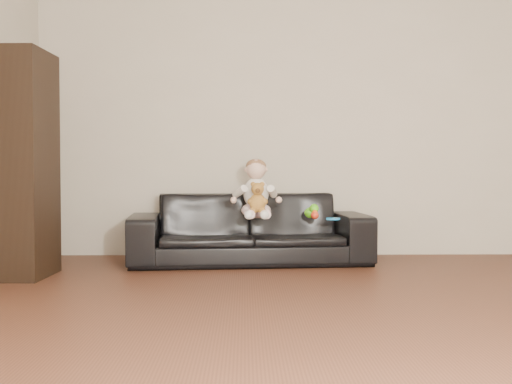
{
  "coord_description": "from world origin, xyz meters",
  "views": [
    {
      "loc": [
        -0.61,
        -3.19,
        0.79
      ],
      "look_at": [
        -0.52,
        2.15,
        0.61
      ],
      "focal_mm": 45.0,
      "sensor_mm": 36.0,
      "label": 1
    }
  ],
  "objects_px": {
    "baby": "(256,192)",
    "toy_rattle": "(315,215)",
    "sofa": "(249,228)",
    "cabinet": "(20,164)",
    "toy_blue_disc": "(333,219)",
    "teddy_bear": "(258,198)",
    "toy_green": "(311,213)"
  },
  "relations": [
    {
      "from": "baby",
      "to": "toy_rattle",
      "type": "bearing_deg",
      "value": -19.24
    },
    {
      "from": "cabinet",
      "to": "toy_rattle",
      "type": "bearing_deg",
      "value": 14.49
    },
    {
      "from": "toy_green",
      "to": "toy_blue_disc",
      "type": "height_order",
      "value": "toy_green"
    },
    {
      "from": "cabinet",
      "to": "teddy_bear",
      "type": "height_order",
      "value": "cabinet"
    },
    {
      "from": "baby",
      "to": "teddy_bear",
      "type": "xyz_separation_m",
      "value": [
        0.01,
        -0.15,
        -0.04
      ]
    },
    {
      "from": "sofa",
      "to": "teddy_bear",
      "type": "bearing_deg",
      "value": -80.92
    },
    {
      "from": "sofa",
      "to": "teddy_bear",
      "type": "xyz_separation_m",
      "value": [
        0.06,
        -0.26,
        0.27
      ]
    },
    {
      "from": "cabinet",
      "to": "teddy_bear",
      "type": "distance_m",
      "value": 1.83
    },
    {
      "from": "baby",
      "to": "toy_rattle",
      "type": "height_order",
      "value": "baby"
    },
    {
      "from": "baby",
      "to": "toy_rattle",
      "type": "xyz_separation_m",
      "value": [
        0.48,
        -0.09,
        -0.19
      ]
    },
    {
      "from": "teddy_bear",
      "to": "toy_green",
      "type": "distance_m",
      "value": 0.5
    },
    {
      "from": "cabinet",
      "to": "toy_rattle",
      "type": "relative_size",
      "value": 25.55
    },
    {
      "from": "baby",
      "to": "cabinet",
      "type": "bearing_deg",
      "value": -170.47
    },
    {
      "from": "sofa",
      "to": "baby",
      "type": "distance_m",
      "value": 0.34
    },
    {
      "from": "sofa",
      "to": "toy_green",
      "type": "xyz_separation_m",
      "value": [
        0.51,
        -0.09,
        0.14
      ]
    },
    {
      "from": "toy_blue_disc",
      "to": "toy_green",
      "type": "bearing_deg",
      "value": 132.82
    },
    {
      "from": "baby",
      "to": "sofa",
      "type": "bearing_deg",
      "value": 107.7
    },
    {
      "from": "cabinet",
      "to": "toy_rattle",
      "type": "height_order",
      "value": "cabinet"
    },
    {
      "from": "teddy_bear",
      "to": "baby",
      "type": "bearing_deg",
      "value": 85.96
    },
    {
      "from": "sofa",
      "to": "toy_blue_disc",
      "type": "height_order",
      "value": "sofa"
    },
    {
      "from": "sofa",
      "to": "toy_green",
      "type": "distance_m",
      "value": 0.54
    },
    {
      "from": "sofa",
      "to": "toy_green",
      "type": "height_order",
      "value": "sofa"
    },
    {
      "from": "toy_rattle",
      "to": "toy_green",
      "type": "bearing_deg",
      "value": 101.6
    },
    {
      "from": "sofa",
      "to": "toy_rattle",
      "type": "relative_size",
      "value": 30.88
    },
    {
      "from": "cabinet",
      "to": "teddy_bear",
      "type": "bearing_deg",
      "value": 15.76
    },
    {
      "from": "teddy_bear",
      "to": "toy_blue_disc",
      "type": "height_order",
      "value": "teddy_bear"
    },
    {
      "from": "cabinet",
      "to": "toy_blue_disc",
      "type": "xyz_separation_m",
      "value": [
        2.38,
        0.42,
        -0.44
      ]
    },
    {
      "from": "toy_rattle",
      "to": "toy_blue_disc",
      "type": "xyz_separation_m",
      "value": [
        0.14,
        -0.07,
        -0.02
      ]
    },
    {
      "from": "sofa",
      "to": "cabinet",
      "type": "height_order",
      "value": "cabinet"
    },
    {
      "from": "baby",
      "to": "toy_green",
      "type": "distance_m",
      "value": 0.49
    },
    {
      "from": "cabinet",
      "to": "toy_rattle",
      "type": "distance_m",
      "value": 2.32
    },
    {
      "from": "cabinet",
      "to": "toy_green",
      "type": "bearing_deg",
      "value": 17.27
    }
  ]
}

